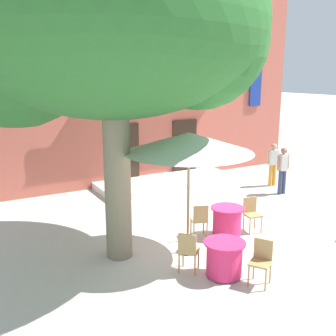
{
  "coord_description": "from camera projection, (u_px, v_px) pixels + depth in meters",
  "views": [
    {
      "loc": [
        -6.47,
        -8.57,
        4.12
      ],
      "look_at": [
        -0.68,
        1.76,
        1.3
      ],
      "focal_mm": 42.64,
      "sensor_mm": 36.0,
      "label": 1
    }
  ],
  "objects": [
    {
      "name": "plane_tree",
      "position": [
        107.0,
        29.0,
        8.09
      ],
      "size": [
        6.75,
        5.93,
        7.12
      ],
      "color": "#7F755B",
      "rests_on": "ground"
    },
    {
      "name": "cafe_chair_middle_1",
      "position": [
        188.0,
        249.0,
        8.34
      ],
      "size": [
        0.57,
        0.57,
        0.91
      ],
      "color": "tan",
      "rests_on": "ground"
    },
    {
      "name": "building_facade",
      "position": [
        133.0,
        82.0,
        16.65
      ],
      "size": [
        13.0,
        5.09,
        7.5
      ],
      "color": "#BC5B4C",
      "rests_on": "ground"
    },
    {
      "name": "cafe_table_near_tree",
      "position": [
        227.0,
        221.0,
        10.33
      ],
      "size": [
        0.86,
        0.86,
        0.76
      ],
      "color": "#E52D66",
      "rests_on": "ground"
    },
    {
      "name": "cafe_chair_near_tree_0",
      "position": [
        200.0,
        219.0,
        10.1
      ],
      "size": [
        0.51,
        0.51,
        0.91
      ],
      "color": "tan",
      "rests_on": "ground"
    },
    {
      "name": "cafe_umbrella",
      "position": [
        189.0,
        143.0,
        8.83
      ],
      "size": [
        2.9,
        2.9,
        2.85
      ],
      "color": "#997A56",
      "rests_on": "ground"
    },
    {
      "name": "entrance_step_platform",
      "position": [
        168.0,
        182.0,
        14.99
      ],
      "size": [
        5.28,
        1.91,
        0.25
      ],
      "primitive_type": "cube",
      "color": "silver",
      "rests_on": "ground"
    },
    {
      "name": "cafe_chair_near_tree_1",
      "position": [
        251.0,
        212.0,
        10.59
      ],
      "size": [
        0.47,
        0.47,
        0.91
      ],
      "color": "tan",
      "rests_on": "ground"
    },
    {
      "name": "cafe_chair_middle_0",
      "position": [
        261.0,
        259.0,
        7.91
      ],
      "size": [
        0.55,
        0.55,
        0.91
      ],
      "color": "tan",
      "rests_on": "ground"
    },
    {
      "name": "cafe_table_middle",
      "position": [
        224.0,
        258.0,
        8.23
      ],
      "size": [
        0.86,
        0.86,
        0.76
      ],
      "color": "#E52D66",
      "rests_on": "ground"
    },
    {
      "name": "ground_plane",
      "position": [
        219.0,
        222.0,
        11.31
      ],
      "size": [
        120.0,
        120.0,
        0.0
      ],
      "primitive_type": "plane",
      "color": "beige"
    },
    {
      "name": "pedestrian_mid_plaza",
      "position": [
        273.0,
        162.0,
        14.8
      ],
      "size": [
        0.53,
        0.32,
        1.6
      ],
      "color": "gold",
      "rests_on": "ground"
    },
    {
      "name": "pedestrian_near_entrance",
      "position": [
        283.0,
        168.0,
        13.77
      ],
      "size": [
        0.53,
        0.4,
        1.65
      ],
      "color": "#384260",
      "rests_on": "ground"
    }
  ]
}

